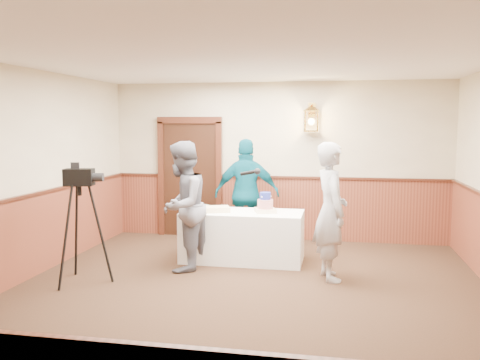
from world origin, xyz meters
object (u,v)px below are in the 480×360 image
(baker, at_px, (331,211))
(tv_camera_rig, at_px, (81,232))
(sheet_cake_yellow, at_px, (217,209))
(assistant_p, at_px, (247,194))
(interviewer, at_px, (182,206))
(sheet_cake_green, at_px, (198,207))
(tiered_cake, at_px, (265,204))
(display_table, at_px, (242,236))

(baker, xyz_separation_m, tv_camera_rig, (-3.17, -0.76, -0.24))
(sheet_cake_yellow, xyz_separation_m, assistant_p, (0.30, 0.87, 0.12))
(interviewer, height_order, assistant_p, interviewer)
(sheet_cake_green, distance_m, assistant_p, 0.96)
(assistant_p, bearing_deg, interviewer, 58.23)
(sheet_cake_yellow, height_order, sheet_cake_green, sheet_cake_yellow)
(sheet_cake_green, bearing_deg, tv_camera_rig, -126.46)
(sheet_cake_yellow, bearing_deg, tiered_cake, 6.90)
(tiered_cake, height_order, sheet_cake_green, tiered_cake)
(sheet_cake_green, distance_m, tv_camera_rig, 1.92)
(display_table, height_order, tv_camera_rig, tv_camera_rig)
(sheet_cake_green, distance_m, baker, 2.18)
(baker, height_order, assistant_p, baker)
(sheet_cake_green, height_order, assistant_p, assistant_p)
(sheet_cake_yellow, relative_size, assistant_p, 0.20)
(baker, bearing_deg, tv_camera_rig, 86.51)
(display_table, xyz_separation_m, sheet_cake_green, (-0.72, 0.10, 0.41))
(display_table, bearing_deg, assistant_p, 95.29)
(interviewer, bearing_deg, assistant_p, 159.67)
(display_table, xyz_separation_m, baker, (1.31, -0.68, 0.54))
(sheet_cake_green, xyz_separation_m, tv_camera_rig, (-1.14, -1.54, -0.11))
(display_table, bearing_deg, tiered_cake, 2.29)
(display_table, distance_m, tiered_cake, 0.60)
(display_table, relative_size, tv_camera_rig, 1.21)
(tiered_cake, relative_size, sheet_cake_yellow, 0.99)
(tv_camera_rig, bearing_deg, baker, 1.75)
(sheet_cake_yellow, relative_size, tv_camera_rig, 0.25)
(sheet_cake_green, relative_size, tv_camera_rig, 0.18)
(tiered_cake, relative_size, baker, 0.20)
(sheet_cake_green, relative_size, assistant_p, 0.15)
(sheet_cake_yellow, bearing_deg, interviewer, -123.87)
(interviewer, bearing_deg, baker, 93.31)
(tv_camera_rig, bearing_deg, assistant_p, 39.70)
(sheet_cake_yellow, xyz_separation_m, tv_camera_rig, (-1.48, -1.37, -0.12))
(tv_camera_rig, bearing_deg, interviewer, 24.58)
(display_table, relative_size, assistant_p, 0.99)
(sheet_cake_green, relative_size, interviewer, 0.15)
(tiered_cake, distance_m, sheet_cake_yellow, 0.73)
(tiered_cake, relative_size, assistant_p, 0.20)
(tiered_cake, bearing_deg, sheet_cake_green, 175.09)
(display_table, height_order, interviewer, interviewer)
(tiered_cake, height_order, baker, baker)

